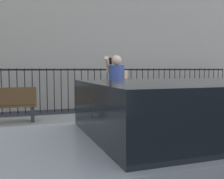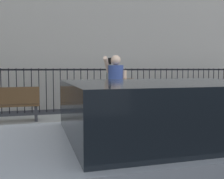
% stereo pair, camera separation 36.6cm
% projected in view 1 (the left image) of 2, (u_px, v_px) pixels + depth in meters
% --- Properties ---
extents(ground_plane, '(60.00, 60.00, 0.00)m').
position_uv_depth(ground_plane, '(191.00, 155.00, 4.91)').
color(ground_plane, '#333338').
extents(sidewalk, '(28.00, 4.40, 0.15)m').
position_uv_depth(sidewalk, '(139.00, 127.00, 6.97)').
color(sidewalk, '#9E9B93').
rests_on(sidewalk, ground).
extents(iron_fence, '(12.03, 0.04, 1.60)m').
position_uv_depth(iron_fence, '(98.00, 83.00, 10.37)').
color(iron_fence, black).
rests_on(iron_fence, ground).
extents(parked_hatchback, '(4.22, 1.89, 1.45)m').
position_uv_depth(parked_hatchback, '(198.00, 152.00, 2.86)').
color(parked_hatchback, '#ADAFB5').
rests_on(parked_hatchback, ground).
extents(pedestrian_on_phone, '(0.72, 0.57, 1.73)m').
position_uv_depth(pedestrian_on_phone, '(118.00, 88.00, 6.03)').
color(pedestrian_on_phone, beige).
rests_on(pedestrian_on_phone, sidewalk).
extents(street_bench, '(1.60, 0.45, 0.95)m').
position_uv_depth(street_bench, '(4.00, 105.00, 7.00)').
color(street_bench, brown).
rests_on(street_bench, sidewalk).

